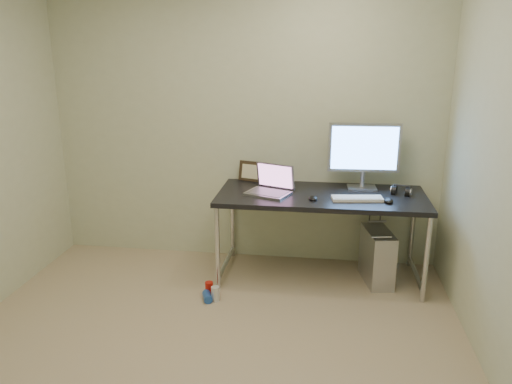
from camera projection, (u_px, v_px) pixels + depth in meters
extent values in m
plane|color=tan|center=(201.00, 366.00, 3.14)|extent=(3.50, 3.50, 0.00)
cube|color=beige|center=(244.00, 125.00, 4.44)|extent=(3.50, 0.02, 2.50)
cube|color=black|center=(321.00, 196.00, 4.14)|extent=(1.72, 0.75, 0.04)
cylinder|color=silver|center=(217.00, 248.00, 4.04)|extent=(0.04, 0.04, 0.71)
cylinder|color=silver|center=(233.00, 221.00, 4.67)|extent=(0.04, 0.04, 0.71)
cylinder|color=silver|center=(426.00, 260.00, 3.82)|extent=(0.04, 0.04, 0.71)
cylinder|color=silver|center=(412.00, 229.00, 4.46)|extent=(0.04, 0.04, 0.71)
cylinder|color=silver|center=(226.00, 262.00, 4.43)|extent=(0.04, 0.67, 0.04)
cylinder|color=silver|center=(416.00, 274.00, 4.22)|extent=(0.04, 0.67, 0.04)
cube|color=#BABBBF|center=(377.00, 256.00, 4.20)|extent=(0.27, 0.47, 0.46)
cylinder|color=#A9A9B0|center=(381.00, 237.00, 3.96)|extent=(0.16, 0.05, 0.02)
cylinder|color=#A9A9B0|center=(377.00, 221.00, 4.30)|extent=(0.16, 0.05, 0.02)
cylinder|color=black|center=(369.00, 223.00, 4.49)|extent=(0.01, 0.16, 0.69)
cylinder|color=black|center=(379.00, 226.00, 4.46)|extent=(0.02, 0.11, 0.71)
cylinder|color=red|center=(209.00, 289.00, 4.00)|extent=(0.08, 0.08, 0.12)
cylinder|color=silver|center=(215.00, 294.00, 3.92)|extent=(0.07, 0.07, 0.12)
cylinder|color=#224EAF|center=(207.00, 297.00, 3.93)|extent=(0.11, 0.14, 0.07)
cube|color=#A9A9B0|center=(268.00, 193.00, 4.12)|extent=(0.41, 0.35, 0.02)
cube|color=slate|center=(268.00, 192.00, 4.12)|extent=(0.35, 0.30, 0.00)
cube|color=#9999A0|center=(275.00, 176.00, 4.20)|extent=(0.34, 0.17, 0.22)
cube|color=#89527D|center=(275.00, 176.00, 4.19)|extent=(0.30, 0.15, 0.19)
cube|color=#A9A9B0|center=(362.00, 188.00, 4.28)|extent=(0.25, 0.19, 0.02)
cylinder|color=#A9A9B0|center=(362.00, 179.00, 4.28)|extent=(0.04, 0.04, 0.13)
cube|color=#A9A9B0|center=(364.00, 148.00, 4.20)|extent=(0.60, 0.07, 0.42)
cube|color=#5797FE|center=(364.00, 148.00, 4.17)|extent=(0.55, 0.03, 0.36)
cube|color=white|center=(357.00, 198.00, 3.98)|extent=(0.41, 0.18, 0.02)
ellipsoid|color=black|center=(389.00, 200.00, 3.92)|extent=(0.08, 0.12, 0.04)
ellipsoid|color=black|center=(313.00, 197.00, 3.98)|extent=(0.08, 0.12, 0.04)
cylinder|color=black|center=(394.00, 191.00, 4.12)|extent=(0.07, 0.10, 0.09)
cylinder|color=black|center=(408.00, 192.00, 4.10)|extent=(0.07, 0.10, 0.09)
cube|color=black|center=(402.00, 186.00, 4.09)|extent=(0.12, 0.05, 0.01)
cube|color=black|center=(251.00, 171.00, 4.50)|extent=(0.24, 0.13, 0.18)
cylinder|color=silver|center=(273.00, 177.00, 4.47)|extent=(0.01, 0.01, 0.10)
cylinder|color=white|center=(273.00, 171.00, 4.46)|extent=(0.05, 0.04, 0.04)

